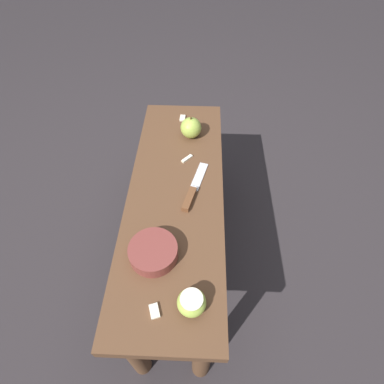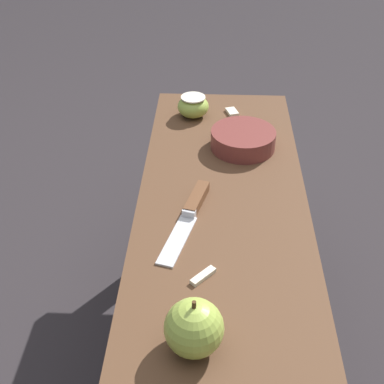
{
  "view_description": "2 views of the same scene",
  "coord_description": "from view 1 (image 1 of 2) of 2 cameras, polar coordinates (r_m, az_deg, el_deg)",
  "views": [
    {
      "loc": [
        -0.67,
        -0.09,
        1.3
      ],
      "look_at": [
        -0.03,
        -0.06,
        0.52
      ],
      "focal_mm": 28.0,
      "sensor_mm": 36.0,
      "label": 1
    },
    {
      "loc": [
        0.8,
        -0.02,
        1.12
      ],
      "look_at": [
        -0.03,
        -0.06,
        0.52
      ],
      "focal_mm": 50.0,
      "sensor_mm": 36.0,
      "label": 2
    }
  ],
  "objects": [
    {
      "name": "ground_plane",
      "position": [
        1.46,
        -2.35,
        -12.08
      ],
      "size": [
        8.0,
        8.0,
        0.0
      ],
      "primitive_type": "plane",
      "color": "#2D282B"
    },
    {
      "name": "wooden_bench",
      "position": [
        1.14,
        -2.95,
        -3.24
      ],
      "size": [
        1.04,
        0.34,
        0.48
      ],
      "color": "brown",
      "rests_on": "ground_plane"
    },
    {
      "name": "knife",
      "position": [
        1.05,
        0.04,
        -0.04
      ],
      "size": [
        0.24,
        0.09,
        0.02
      ],
      "rotation": [
        0.0,
        0.0,
        -0.26
      ],
      "color": "silver",
      "rests_on": "wooden_bench"
    },
    {
      "name": "apple_whole",
      "position": [
        1.25,
        -0.2,
        12.14
      ],
      "size": [
        0.09,
        0.09,
        0.1
      ],
      "color": "#9EB747",
      "rests_on": "wooden_bench"
    },
    {
      "name": "apple_cut",
      "position": [
        0.84,
        -0.08,
        -20.27
      ],
      "size": [
        0.08,
        0.08,
        0.05
      ],
      "color": "#9EB747",
      "rests_on": "wooden_bench"
    },
    {
      "name": "apple_slice_near_knife",
      "position": [
        1.17,
        -0.95,
        6.38
      ],
      "size": [
        0.05,
        0.04,
        0.01
      ],
      "color": "silver",
      "rests_on": "wooden_bench"
    },
    {
      "name": "apple_slice_center",
      "position": [
        0.86,
        -7.17,
        -21.58
      ],
      "size": [
        0.04,
        0.03,
        0.01
      ],
      "color": "silver",
      "rests_on": "wooden_bench"
    },
    {
      "name": "apple_slice_near_bowl",
      "position": [
        1.37,
        -1.64,
        13.91
      ],
      "size": [
        0.04,
        0.02,
        0.01
      ],
      "color": "silver",
      "rests_on": "wooden_bench"
    },
    {
      "name": "bowl",
      "position": [
        0.91,
        -7.38,
        -11.23
      ],
      "size": [
        0.15,
        0.15,
        0.04
      ],
      "color": "brown",
      "rests_on": "wooden_bench"
    }
  ]
}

